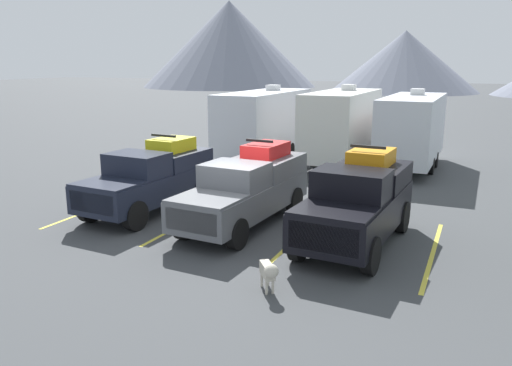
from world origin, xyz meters
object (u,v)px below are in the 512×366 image
camper_trailer_a (265,120)px  pickup_truck_a (152,177)px  pickup_truck_c (358,200)px  pickup_truck_b (248,187)px  camper_trailer_b (342,124)px  dog (269,271)px  camper_trailer_c (412,128)px

camper_trailer_a → pickup_truck_a: bearing=-88.3°
pickup_truck_c → camper_trailer_a: camper_trailer_a is taller
pickup_truck_b → pickup_truck_c: bearing=-7.3°
camper_trailer_b → dog: camper_trailer_b is taller
pickup_truck_c → camper_trailer_a: size_ratio=0.61×
pickup_truck_a → pickup_truck_b: size_ratio=0.90×
pickup_truck_b → camper_trailer_a: 11.41m
camper_trailer_b → dog: size_ratio=10.51×
pickup_truck_a → camper_trailer_c: 13.11m
pickup_truck_c → camper_trailer_b: camper_trailer_b is taller
pickup_truck_b → camper_trailer_a: camper_trailer_a is taller
pickup_truck_b → camper_trailer_b: (0.30, 10.51, 0.89)m
pickup_truck_c → dog: bearing=-104.6°
camper_trailer_a → camper_trailer_c: camper_trailer_a is taller
dog → pickup_truck_b: bearing=120.0°
pickup_truck_b → camper_trailer_a: (-3.94, 10.68, 0.84)m
pickup_truck_a → pickup_truck_c: size_ratio=1.00×
pickup_truck_a → pickup_truck_b: pickup_truck_b is taller
camper_trailer_c → dog: bearing=-93.8°
pickup_truck_b → camper_trailer_c: (3.61, 10.85, 0.81)m
camper_trailer_b → pickup_truck_a: bearing=-110.3°
camper_trailer_c → dog: (-1.03, -15.33, -1.48)m
pickup_truck_c → dog: pickup_truck_c is taller
camper_trailer_b → pickup_truck_b: bearing=-91.6°
camper_trailer_b → camper_trailer_c: bearing=5.9°
pickup_truck_b → pickup_truck_a: bearing=-179.0°
camper_trailer_c → dog: 15.43m
camper_trailer_a → camper_trailer_c: size_ratio=1.08×
pickup_truck_a → camper_trailer_a: (-0.32, 10.75, 0.83)m
pickup_truck_b → dog: bearing=-60.0°
camper_trailer_c → camper_trailer_b: bearing=-174.1°
pickup_truck_b → camper_trailer_b: camper_trailer_b is taller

